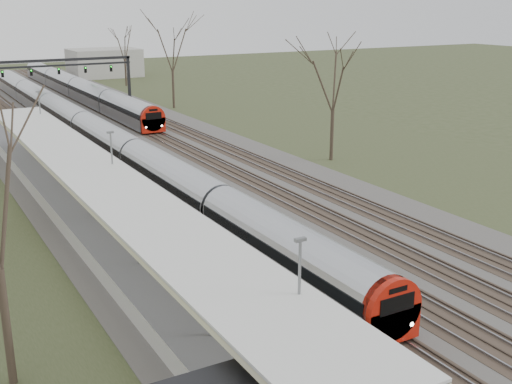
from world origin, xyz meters
TOP-DOWN VIEW (x-y plane):
  - track_bed at (0.26, 55.00)m, footprint 24.00×160.00m
  - platform at (-9.05, 37.50)m, footprint 3.50×69.00m
  - canopy at (-9.05, 32.99)m, footprint 4.10×50.00m
  - signal_gantry at (0.29, 84.99)m, footprint 21.00×0.59m
  - tree_east_far at (14.00, 42.00)m, footprint 5.00×5.00m
  - train_near at (-2.50, 59.88)m, footprint 2.62×90.21m
  - train_far at (4.50, 89.61)m, footprint 2.62×60.21m

SIDE VIEW (x-z plane):
  - track_bed at x=0.26m, z-range -0.05..0.17m
  - platform at x=-9.05m, z-range 0.00..1.00m
  - train_near at x=-2.50m, z-range -0.05..3.00m
  - train_far at x=4.50m, z-range -0.05..3.00m
  - canopy at x=-9.05m, z-range 2.37..5.48m
  - signal_gantry at x=0.29m, z-range 1.87..7.95m
  - tree_east_far at x=14.00m, z-range 2.14..12.44m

